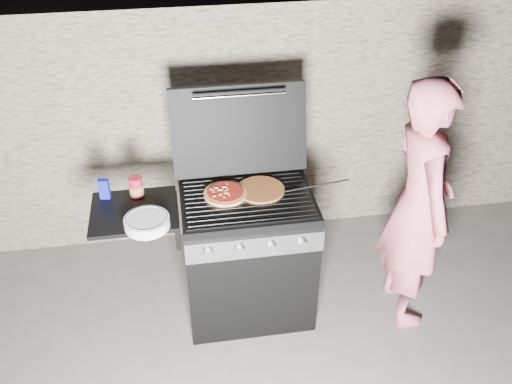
{
  "coord_description": "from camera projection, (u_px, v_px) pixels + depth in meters",
  "views": [
    {
      "loc": [
        -0.39,
        -2.75,
        2.86
      ],
      "look_at": [
        0.05,
        0.0,
        0.95
      ],
      "focal_mm": 40.0,
      "sensor_mm": 36.0,
      "label": 1
    }
  ],
  "objects": [
    {
      "name": "pizza_plain",
      "position": [
        261.0,
        190.0,
        3.45
      ],
      "size": [
        0.37,
        0.37,
        0.02
      ],
      "primitive_type": "cylinder",
      "rotation": [
        0.0,
        0.0,
        0.34
      ],
      "color": "#B5652F",
      "rests_on": "gas_grill"
    },
    {
      "name": "pizza_topped",
      "position": [
        225.0,
        193.0,
        3.41
      ],
      "size": [
        0.31,
        0.31,
        0.03
      ],
      "primitive_type": null,
      "rotation": [
        0.0,
        0.0,
        0.19
      ],
      "color": "#CC824C",
      "rests_on": "gas_grill"
    },
    {
      "name": "blue_carton",
      "position": [
        104.0,
        189.0,
        3.37
      ],
      "size": [
        0.06,
        0.04,
        0.13
      ],
      "primitive_type": "cube",
      "rotation": [
        0.0,
        0.0,
        -0.14
      ],
      "color": "#0B1293",
      "rests_on": "gas_grill"
    },
    {
      "name": "gas_grill",
      "position": [
        209.0,
        260.0,
        3.62
      ],
      "size": [
        1.34,
        0.79,
        0.91
      ],
      "primitive_type": null,
      "color": "black",
      "rests_on": "ground"
    },
    {
      "name": "tongs",
      "position": [
        316.0,
        186.0,
        3.42
      ],
      "size": [
        0.39,
        0.04,
        0.08
      ],
      "primitive_type": "cylinder",
      "rotation": [
        0.0,
        1.4,
        -0.08
      ],
      "color": "black",
      "rests_on": "gas_grill"
    },
    {
      "name": "sauce_jar",
      "position": [
        136.0,
        187.0,
        3.39
      ],
      "size": [
        0.1,
        0.1,
        0.13
      ],
      "primitive_type": "cylinder",
      "rotation": [
        0.0,
        0.0,
        -0.31
      ],
      "color": "maroon",
      "rests_on": "gas_grill"
    },
    {
      "name": "stone_wall",
      "position": [
        227.0,
        120.0,
        4.25
      ],
      "size": [
        8.0,
        0.35,
        1.8
      ],
      "primitive_type": "cube",
      "color": "gray",
      "rests_on": "ground"
    },
    {
      "name": "person",
      "position": [
        418.0,
        206.0,
        3.45
      ],
      "size": [
        0.41,
        0.62,
        1.68
      ],
      "primitive_type": "imported",
      "rotation": [
        0.0,
        0.0,
        1.55
      ],
      "color": "#C35A6B",
      "rests_on": "ground"
    },
    {
      "name": "ground",
      "position": [
        249.0,
        307.0,
        3.91
      ],
      "size": [
        50.0,
        50.0,
        0.0
      ],
      "primitive_type": "plane",
      "color": "#5F5C59"
    },
    {
      "name": "plate_stack",
      "position": [
        147.0,
        222.0,
        3.16
      ],
      "size": [
        0.29,
        0.29,
        0.06
      ],
      "primitive_type": "cylinder",
      "rotation": [
        0.0,
        0.0,
        0.15
      ],
      "color": "silver",
      "rests_on": "gas_grill"
    }
  ]
}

